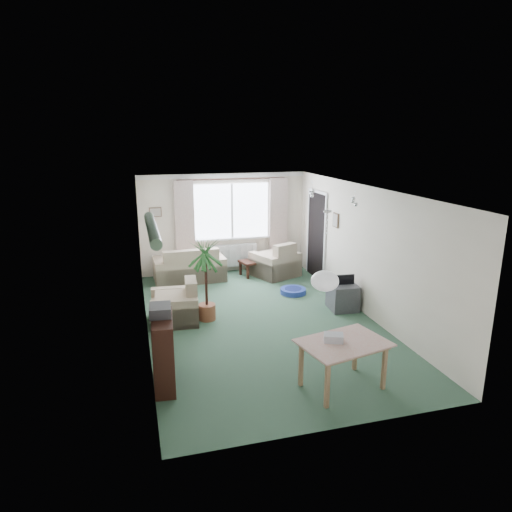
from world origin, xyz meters
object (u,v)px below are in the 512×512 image
object	(u,v)px
pet_bed	(293,291)
dining_table	(342,365)
sofa	(189,264)
tv_cube	(343,297)
bookshelf	(164,352)
armchair_left	(174,301)
armchair_corner	(275,259)
houseplant	(206,279)
coffee_table	(257,267)

from	to	relation	value
pet_bed	dining_table	bearing A→B (deg)	-99.87
dining_table	pet_bed	bearing A→B (deg)	80.13
sofa	tv_cube	world-z (taller)	sofa
bookshelf	dining_table	size ratio (longest dim) A/B	0.95
armchair_left	sofa	bearing A→B (deg)	170.61
tv_cube	pet_bed	bearing A→B (deg)	124.52
sofa	armchair_left	world-z (taller)	sofa
armchair_corner	houseplant	bearing A→B (deg)	25.10
coffee_table	pet_bed	bearing A→B (deg)	-75.98
armchair_corner	armchair_left	size ratio (longest dim) A/B	1.08
armchair_left	dining_table	world-z (taller)	armchair_left
bookshelf	tv_cube	xyz separation A→B (m)	(3.54, 1.90, -0.24)
houseplant	dining_table	xyz separation A→B (m)	(1.36, -2.78, -0.47)
armchair_corner	tv_cube	world-z (taller)	armchair_corner
armchair_corner	dining_table	world-z (taller)	armchair_corner
sofa	armchair_left	distance (m)	2.40
tv_cube	dining_table	bearing A→B (deg)	-111.17
sofa	houseplant	xyz separation A→B (m)	(0.00, -2.42, 0.39)
houseplant	dining_table	distance (m)	3.13
tv_cube	pet_bed	size ratio (longest dim) A/B	1.02
dining_table	pet_bed	distance (m)	3.74
bookshelf	houseplant	bearing A→B (deg)	70.52
bookshelf	dining_table	xyz separation A→B (m)	(2.28, -0.69, -0.17)
dining_table	houseplant	bearing A→B (deg)	116.11
bookshelf	pet_bed	bearing A→B (deg)	49.98
houseplant	tv_cube	distance (m)	2.68
sofa	houseplant	bearing A→B (deg)	88.01
sofa	pet_bed	bearing A→B (deg)	140.87
armchair_left	pet_bed	world-z (taller)	armchair_left
armchair_corner	bookshelf	size ratio (longest dim) A/B	0.96
houseplant	pet_bed	distance (m)	2.31
sofa	dining_table	world-z (taller)	sofa
dining_table	pet_bed	size ratio (longest dim) A/B	1.88
houseplant	sofa	bearing A→B (deg)	90.11
sofa	coffee_table	world-z (taller)	sofa
dining_table	coffee_table	bearing A→B (deg)	87.11
sofa	houseplant	size ratio (longest dim) A/B	1.01
bookshelf	dining_table	distance (m)	2.39
sofa	tv_cube	xyz separation A→B (m)	(2.63, -2.60, -0.15)
sofa	armchair_corner	xyz separation A→B (m)	(2.02, -0.19, 0.02)
armchair_corner	armchair_left	distance (m)	3.36
sofa	pet_bed	world-z (taller)	sofa
bookshelf	tv_cube	size ratio (longest dim) A/B	1.77
armchair_corner	houseplant	size ratio (longest dim) A/B	0.60
bookshelf	dining_table	world-z (taller)	bookshelf
armchair_corner	dining_table	size ratio (longest dim) A/B	0.91
dining_table	pet_bed	world-z (taller)	dining_table
armchair_left	pet_bed	xyz separation A→B (m)	(2.58, 0.82, -0.33)
dining_table	tv_cube	bearing A→B (deg)	64.08
dining_table	pet_bed	xyz separation A→B (m)	(0.64, 3.68, -0.27)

